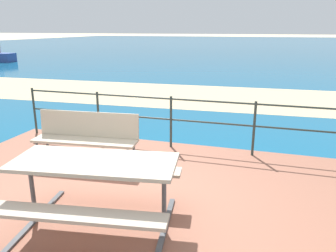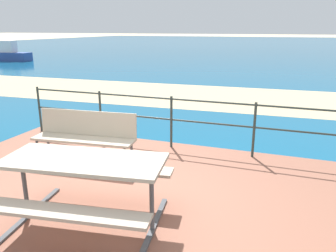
% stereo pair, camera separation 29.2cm
% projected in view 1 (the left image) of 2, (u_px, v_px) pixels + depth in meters
% --- Properties ---
extents(ground_plane, '(240.00, 240.00, 0.00)m').
position_uv_depth(ground_plane, '(116.00, 214.00, 4.09)').
color(ground_plane, beige).
extents(patio_paving, '(6.40, 5.20, 0.06)m').
position_uv_depth(patio_paving, '(116.00, 212.00, 4.08)').
color(patio_paving, '#935B47').
rests_on(patio_paving, ground).
extents(sea_water, '(90.00, 90.00, 0.01)m').
position_uv_depth(sea_water, '(258.00, 46.00, 40.80)').
color(sea_water, '#145B84').
rests_on(sea_water, ground).
extents(beach_strip, '(54.13, 6.40, 0.01)m').
position_uv_depth(beach_strip, '(215.00, 97.00, 11.01)').
color(beach_strip, tan).
rests_on(beach_strip, ground).
extents(picnic_table, '(1.91, 1.59, 0.79)m').
position_uv_depth(picnic_table, '(95.00, 176.00, 3.58)').
color(picnic_table, tan).
rests_on(picnic_table, patio_paving).
extents(park_bench, '(1.68, 0.58, 0.85)m').
position_uv_depth(park_bench, '(87.00, 134.00, 5.28)').
color(park_bench, '#BCAD93').
rests_on(park_bench, patio_paving).
extents(railing_fence, '(5.94, 0.04, 0.96)m').
position_uv_depth(railing_fence, '(171.00, 115.00, 6.07)').
color(railing_fence, '#2D3833').
rests_on(railing_fence, patio_paving).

